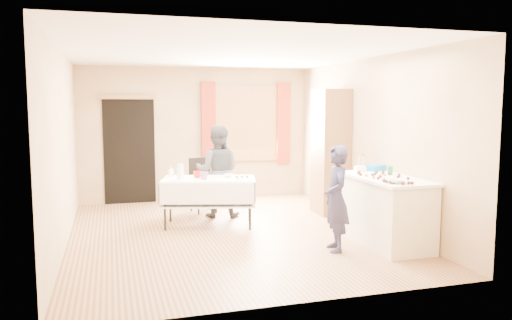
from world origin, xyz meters
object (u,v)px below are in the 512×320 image
object	(u,v)px
counter	(384,210)
chair	(203,196)
woman	(218,171)
cabinet	(331,152)
girl	(336,199)
party_table	(209,197)

from	to	relation	value
counter	chair	bearing A→B (deg)	126.64
counter	woman	xyz separation A→B (m)	(-1.82, 2.25, 0.32)
cabinet	girl	world-z (taller)	cabinet
counter	woman	distance (m)	2.92
party_table	chair	bearing A→B (deg)	99.03
chair	counter	bearing A→B (deg)	-66.18
party_table	chair	xyz separation A→B (m)	(0.10, 1.04, -0.16)
cabinet	counter	bearing A→B (deg)	-92.92
counter	chair	xyz separation A→B (m)	(-1.99, 2.68, -0.17)
party_table	girl	bearing A→B (deg)	-38.77
woman	party_table	bearing A→B (deg)	85.79
cabinet	counter	world-z (taller)	cabinet
counter	chair	distance (m)	3.35
counter	girl	bearing A→B (deg)	-170.61
party_table	woman	size ratio (longest dim) A/B	1.02
girl	chair	bearing A→B (deg)	-146.71
party_table	woman	distance (m)	0.74
girl	woman	bearing A→B (deg)	-146.43
chair	girl	bearing A→B (deg)	-79.45
girl	woman	xyz separation A→B (m)	(-1.04, 2.38, 0.09)
woman	chair	bearing A→B (deg)	-48.42
counter	girl	size ratio (longest dim) A/B	1.14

